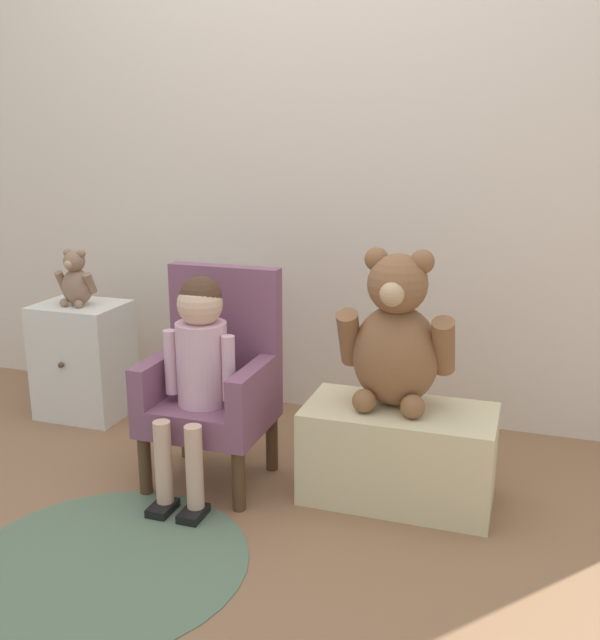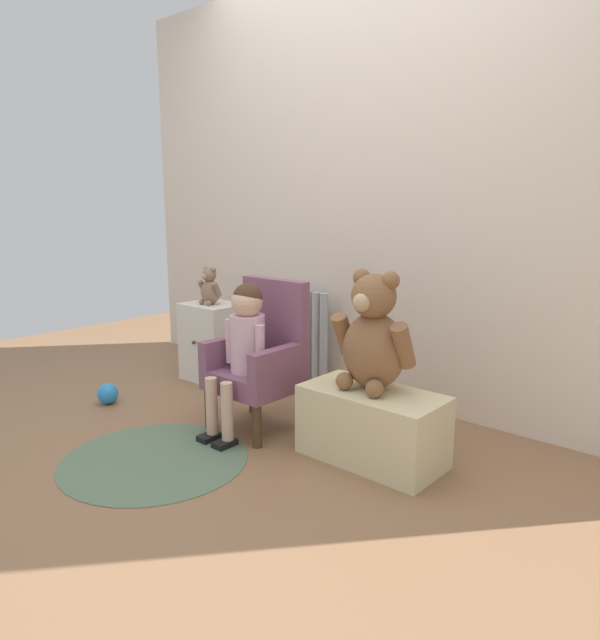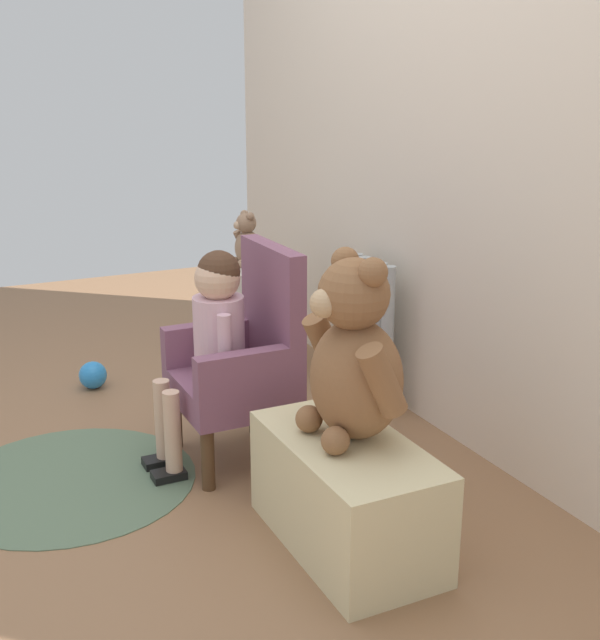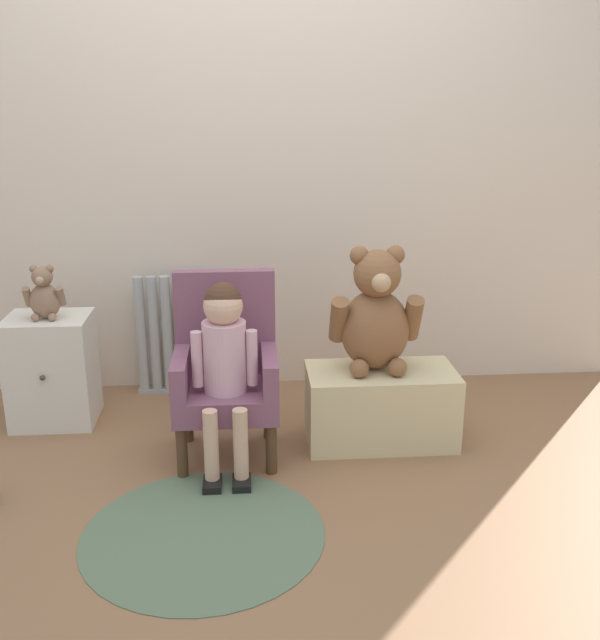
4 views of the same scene
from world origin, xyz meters
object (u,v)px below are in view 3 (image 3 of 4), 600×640
Objects in this scene: child_armchair at (245,359)px; toy_ball at (93,375)px; radiator at (367,331)px; small_teddy_bear at (247,242)px; floor_rug at (70,480)px; small_dresser at (252,319)px; low_bench at (346,494)px; child_figure at (212,328)px; large_teddy_bear at (354,358)px.

child_armchair is 0.99m from toy_ball.
radiator is 0.70m from child_armchair.
small_teddy_bear is (-0.50, -0.31, 0.30)m from radiator.
small_dresser is at bearing 126.85° from floor_rug.
low_bench is 0.97m from floor_rug.
radiator is 0.96× the size of low_bench.
small_dresser is 0.94m from child_figure.
child_figure is 3.14× the size of small_teddy_bear.
small_teddy_bear is (-1.42, 0.29, 0.44)m from low_bench.
child_armchair is 0.91× the size of floor_rug.
small_dresser is 0.79× the size of low_bench.
low_bench reaches higher than toy_ball.
toy_ball is (-1.52, -0.39, -0.10)m from low_bench.
child_armchair is at bearing 82.94° from floor_rug.
small_dresser is at bearing 168.97° from large_teddy_bear.
child_figure is 6.31× the size of toy_ball.
large_teddy_bear is at bearing 6.86° from child_armchair.
radiator is 1.28m from floor_rug.
small_teddy_bear is at bearing -148.40° from radiator.
small_dresser is 0.66× the size of child_armchair.
small_dresser is at bearing 109.04° from small_teddy_bear.
small_dresser is 0.66× the size of child_figure.
large_teddy_bear reaches higher than child_armchair.
large_teddy_bear is (0.62, 0.07, 0.19)m from child_armchair.
radiator reaches higher than small_dresser.
large_teddy_bear reaches higher than radiator.
large_teddy_bear is at bearing 15.84° from toy_ball.
floor_rug is (0.20, -1.23, -0.29)m from radiator.
low_bench is (0.64, 0.16, -0.33)m from child_figure.
small_dresser is 1.20m from floor_rug.
small_teddy_bear reaches higher than floor_rug.
small_teddy_bear is at bearing -70.96° from small_dresser.
large_teddy_bear is at bearing -32.51° from radiator.
floor_rug is (-0.72, -0.64, -0.16)m from low_bench.
child_armchair reaches higher than low_bench.
large_teddy_bear is 2.21× the size of small_teddy_bear.
large_teddy_bear is 0.63× the size of floor_rug.
low_bench is at bearing -33.15° from radiator.
child_figure is 0.65m from large_teddy_bear.
radiator reaches higher than toy_ball.
child_armchair is 0.68m from low_bench.
large_teddy_bear reaches higher than low_bench.
child_figure reaches higher than toy_ball.
child_figure is (0.78, -0.46, 0.24)m from small_dresser.
child_armchair is 0.17m from child_figure.
child_armchair is 0.87m from small_teddy_bear.
low_bench is 0.39m from large_teddy_bear.
low_bench is at bearing -11.40° from small_teddy_bear.
child_armchair is at bearing -23.93° from small_dresser.
child_figure is (-0.00, -0.11, 0.13)m from child_armchair.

